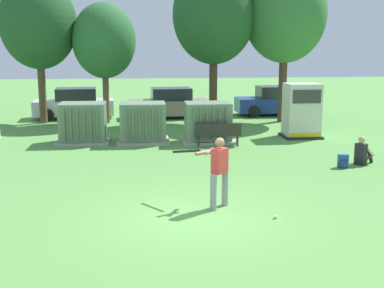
{
  "coord_description": "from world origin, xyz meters",
  "views": [
    {
      "loc": [
        -1.22,
        -10.92,
        3.91
      ],
      "look_at": [
        0.24,
        3.5,
        1.0
      ],
      "focal_mm": 46.43,
      "sensor_mm": 36.0,
      "label": 1
    }
  ],
  "objects_px": {
    "transformer_mid_west": "(143,123)",
    "batter": "(218,169)",
    "backpack": "(343,161)",
    "parked_car_leftmost": "(75,104)",
    "parked_car_left_of_center": "(169,104)",
    "sports_ball": "(276,217)",
    "transformer_mid_east": "(208,123)",
    "generator_enclosure": "(302,111)",
    "park_bench": "(218,133)",
    "parked_car_right_of_center": "(274,102)",
    "transformer_west": "(83,123)",
    "seated_spectator": "(362,153)"
  },
  "relations": [
    {
      "from": "backpack",
      "to": "park_bench",
      "type": "bearing_deg",
      "value": 132.16
    },
    {
      "from": "sports_ball",
      "to": "batter",
      "type": "bearing_deg",
      "value": 142.28
    },
    {
      "from": "backpack",
      "to": "generator_enclosure",
      "type": "bearing_deg",
      "value": 86.33
    },
    {
      "from": "generator_enclosure",
      "to": "seated_spectator",
      "type": "xyz_separation_m",
      "value": [
        0.47,
        -5.02,
        -0.76
      ]
    },
    {
      "from": "transformer_west",
      "to": "parked_car_leftmost",
      "type": "xyz_separation_m",
      "value": [
        -1.24,
        7.04,
        -0.04
      ]
    },
    {
      "from": "generator_enclosure",
      "to": "batter",
      "type": "xyz_separation_m",
      "value": [
        -4.98,
        -8.93,
        -0.16
      ]
    },
    {
      "from": "transformer_west",
      "to": "parked_car_left_of_center",
      "type": "distance_m",
      "value": 7.67
    },
    {
      "from": "transformer_mid_east",
      "to": "sports_ball",
      "type": "distance_m",
      "value": 9.23
    },
    {
      "from": "park_bench",
      "to": "sports_ball",
      "type": "bearing_deg",
      "value": -89.61
    },
    {
      "from": "transformer_west",
      "to": "transformer_mid_east",
      "type": "bearing_deg",
      "value": -4.1
    },
    {
      "from": "batter",
      "to": "parked_car_leftmost",
      "type": "bearing_deg",
      "value": 109.05
    },
    {
      "from": "sports_ball",
      "to": "seated_spectator",
      "type": "bearing_deg",
      "value": 48.73
    },
    {
      "from": "batter",
      "to": "backpack",
      "type": "relative_size",
      "value": 3.95
    },
    {
      "from": "batter",
      "to": "parked_car_leftmost",
      "type": "xyz_separation_m",
      "value": [
        -5.41,
        15.66,
        -0.22
      ]
    },
    {
      "from": "sports_ball",
      "to": "backpack",
      "type": "xyz_separation_m",
      "value": [
        3.43,
        4.44,
        0.17
      ]
    },
    {
      "from": "sports_ball",
      "to": "backpack",
      "type": "bearing_deg",
      "value": 52.35
    },
    {
      "from": "generator_enclosure",
      "to": "park_bench",
      "type": "distance_m",
      "value": 4.19
    },
    {
      "from": "generator_enclosure",
      "to": "seated_spectator",
      "type": "bearing_deg",
      "value": -84.6
    },
    {
      "from": "transformer_west",
      "to": "parked_car_left_of_center",
      "type": "bearing_deg",
      "value": 59.86
    },
    {
      "from": "seated_spectator",
      "to": "backpack",
      "type": "xyz_separation_m",
      "value": [
        -0.82,
        -0.4,
        -0.16
      ]
    },
    {
      "from": "seated_spectator",
      "to": "transformer_mid_west",
      "type": "bearing_deg",
      "value": 147.96
    },
    {
      "from": "park_bench",
      "to": "backpack",
      "type": "bearing_deg",
      "value": -47.84
    },
    {
      "from": "generator_enclosure",
      "to": "sports_ball",
      "type": "distance_m",
      "value": 10.62
    },
    {
      "from": "transformer_mid_west",
      "to": "generator_enclosure",
      "type": "distance_m",
      "value": 6.77
    },
    {
      "from": "transformer_mid_west",
      "to": "batter",
      "type": "distance_m",
      "value": 8.61
    },
    {
      "from": "parked_car_leftmost",
      "to": "parked_car_right_of_center",
      "type": "distance_m",
      "value": 11.05
    },
    {
      "from": "transformer_mid_west",
      "to": "backpack",
      "type": "relative_size",
      "value": 4.77
    },
    {
      "from": "batter",
      "to": "generator_enclosure",
      "type": "bearing_deg",
      "value": 60.83
    },
    {
      "from": "transformer_mid_east",
      "to": "generator_enclosure",
      "type": "distance_m",
      "value": 4.2
    },
    {
      "from": "batter",
      "to": "parked_car_left_of_center",
      "type": "distance_m",
      "value": 15.25
    },
    {
      "from": "parked_car_leftmost",
      "to": "parked_car_left_of_center",
      "type": "bearing_deg",
      "value": -4.63
    },
    {
      "from": "transformer_mid_east",
      "to": "parked_car_leftmost",
      "type": "distance_m",
      "value": 9.7
    },
    {
      "from": "transformer_mid_west",
      "to": "park_bench",
      "type": "xyz_separation_m",
      "value": [
        2.91,
        -1.07,
        -0.25
      ]
    },
    {
      "from": "sports_ball",
      "to": "parked_car_right_of_center",
      "type": "bearing_deg",
      "value": 75.11
    },
    {
      "from": "parked_car_left_of_center",
      "to": "transformer_west",
      "type": "bearing_deg",
      "value": -120.14
    },
    {
      "from": "seated_spectator",
      "to": "parked_car_leftmost",
      "type": "xyz_separation_m",
      "value": [
        -10.87,
        11.75,
        0.38
      ]
    },
    {
      "from": "transformer_mid_west",
      "to": "sports_ball",
      "type": "relative_size",
      "value": 23.33
    },
    {
      "from": "transformer_west",
      "to": "backpack",
      "type": "relative_size",
      "value": 4.77
    },
    {
      "from": "seated_spectator",
      "to": "backpack",
      "type": "distance_m",
      "value": 0.93
    },
    {
      "from": "generator_enclosure",
      "to": "batter",
      "type": "distance_m",
      "value": 10.22
    },
    {
      "from": "parked_car_left_of_center",
      "to": "generator_enclosure",
      "type": "bearing_deg",
      "value": -50.03
    },
    {
      "from": "batter",
      "to": "transformer_west",
      "type": "bearing_deg",
      "value": 115.79
    },
    {
      "from": "parked_car_left_of_center",
      "to": "parked_car_right_of_center",
      "type": "relative_size",
      "value": 1.02
    },
    {
      "from": "transformer_mid_east",
      "to": "generator_enclosure",
      "type": "xyz_separation_m",
      "value": [
        4.13,
        0.67,
        0.35
      ]
    },
    {
      "from": "generator_enclosure",
      "to": "backpack",
      "type": "bearing_deg",
      "value": -93.67
    },
    {
      "from": "backpack",
      "to": "parked_car_right_of_center",
      "type": "relative_size",
      "value": 0.1
    },
    {
      "from": "batter",
      "to": "backpack",
      "type": "xyz_separation_m",
      "value": [
        4.64,
        3.51,
        -0.76
      ]
    },
    {
      "from": "parked_car_left_of_center",
      "to": "batter",
      "type": "bearing_deg",
      "value": -88.82
    },
    {
      "from": "transformer_west",
      "to": "backpack",
      "type": "height_order",
      "value": "transformer_west"
    },
    {
      "from": "backpack",
      "to": "transformer_mid_east",
      "type": "bearing_deg",
      "value": 128.52
    }
  ]
}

